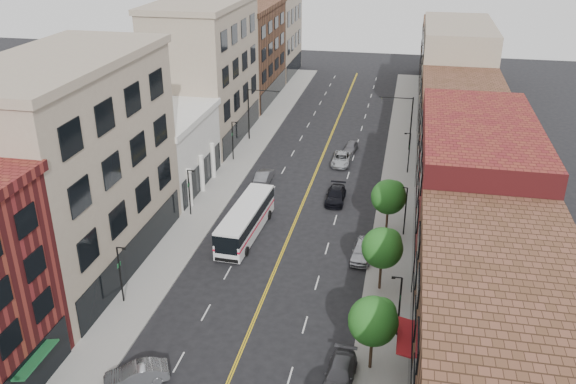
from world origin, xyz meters
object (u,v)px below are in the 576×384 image
Objects in this scene: city_bus at (246,219)px; car_angle_b at (136,374)px; car_parked_far at (362,251)px; car_lane_c at (351,147)px; car_lane_a at (336,195)px; car_parked_mid at (340,374)px; car_lane_behind at (264,176)px; car_lane_b at (341,159)px.

city_bus is 21.72m from car_angle_b.
car_parked_far is 1.21× the size of car_lane_c.
car_angle_b is 0.87× the size of car_lane_a.
car_angle_b is 47.68m from car_lane_c.
car_angle_b is at bearing -91.98° from city_bus.
car_angle_b reaches higher than car_parked_mid.
city_bus is 2.38× the size of car_lane_a.
city_bus reaches higher than car_lane_behind.
car_lane_behind is 0.91× the size of car_lane_a.
car_angle_b is 0.91× the size of car_parked_mid.
car_parked_mid is at bearing -86.56° from car_parked_far.
city_bus is 12.15m from car_lane_a.
car_lane_a reaches higher than car_lane_c.
car_lane_behind is at bearing 158.00° from car_lane_a.
car_lane_a is 1.31× the size of car_lane_c.
city_bus is 3.11× the size of car_lane_c.
car_parked_mid is at bearing 72.32° from car_angle_b.
car_lane_c is (-0.01, 15.73, -0.07)m from car_lane_a.
car_lane_a is at bearing -84.45° from car_lane_c.
car_parked_far is (11.61, -2.20, -0.96)m from city_bus.
city_bus reaches higher than car_lane_a.
city_bus is at bearing 172.72° from car_parked_far.
city_bus reaches higher than car_angle_b.
car_lane_behind reaches higher than car_lane_a.
car_lane_a is 15.73m from car_lane_c.
car_angle_b is at bearing -164.88° from car_parked_mid.
car_lane_behind is 1.18× the size of car_lane_c.
car_parked_mid is 1.06× the size of car_lane_behind.
car_lane_b reaches higher than car_parked_mid.
car_parked_mid is 34.27m from car_lane_behind.
car_parked_mid is 1.25× the size of car_lane_c.
car_angle_b is 0.94× the size of car_parked_far.
car_lane_a is at bearing 101.43° from car_parked_mid.
car_lane_c is at bearing 75.79° from city_bus.
car_lane_c is at bearing 81.34° from car_lane_b.
car_parked_far is 1.03× the size of car_lane_behind.
car_parked_far is 0.92× the size of car_lane_b.
car_parked_mid is 16.66m from car_parked_far.
car_lane_b is (8.23, 7.48, -0.05)m from car_lane_behind.
car_lane_behind reaches higher than car_lane_b.
car_lane_a is at bearing 158.33° from car_lane_behind.
car_angle_b is 34.52m from car_lane_behind.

